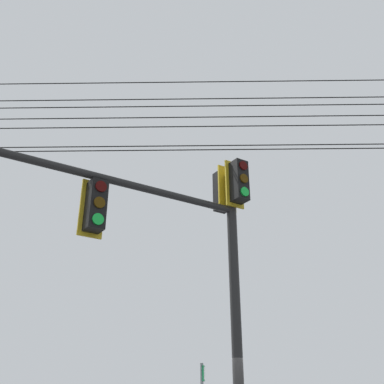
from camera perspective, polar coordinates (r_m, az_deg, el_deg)
signal_mast_assembly at (r=8.46m, az=0.47°, el=-6.01°), size 5.46×2.38×6.46m
overhead_wire_span at (r=10.29m, az=-0.84°, el=9.65°), size 13.07×17.01×1.98m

